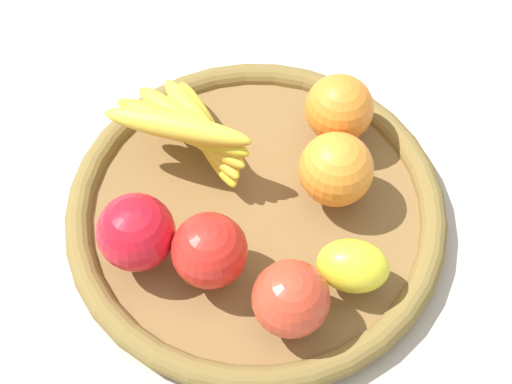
{
  "coord_description": "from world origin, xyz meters",
  "views": [
    {
      "loc": [
        -0.13,
        0.41,
        0.72
      ],
      "look_at": [
        0.0,
        0.0,
        0.05
      ],
      "focal_mm": 53.82,
      "sensor_mm": 36.0,
      "label": 1
    }
  ],
  "objects_px": {
    "orange_0": "(336,169)",
    "apple_1": "(136,232)",
    "orange_1": "(339,108)",
    "apple_2": "(291,299)",
    "banana_bunch": "(192,128)",
    "apple_0": "(210,251)",
    "lemon_0": "(353,266)"
  },
  "relations": [
    {
      "from": "apple_0",
      "to": "apple_1",
      "type": "height_order",
      "value": "apple_1"
    },
    {
      "from": "banana_bunch",
      "to": "apple_1",
      "type": "bearing_deg",
      "value": 87.36
    },
    {
      "from": "apple_0",
      "to": "lemon_0",
      "type": "distance_m",
      "value": 0.14
    },
    {
      "from": "banana_bunch",
      "to": "apple_1",
      "type": "relative_size",
      "value": 2.08
    },
    {
      "from": "apple_2",
      "to": "orange_1",
      "type": "bearing_deg",
      "value": -86.24
    },
    {
      "from": "orange_1",
      "to": "apple_2",
      "type": "height_order",
      "value": "orange_1"
    },
    {
      "from": "orange_1",
      "to": "apple_0",
      "type": "relative_size",
      "value": 1.0
    },
    {
      "from": "orange_1",
      "to": "orange_0",
      "type": "relative_size",
      "value": 0.96
    },
    {
      "from": "apple_2",
      "to": "orange_0",
      "type": "height_order",
      "value": "orange_0"
    },
    {
      "from": "orange_1",
      "to": "lemon_0",
      "type": "xyz_separation_m",
      "value": [
        -0.06,
        0.18,
        -0.01
      ]
    },
    {
      "from": "orange_1",
      "to": "apple_0",
      "type": "height_order",
      "value": "same"
    },
    {
      "from": "apple_1",
      "to": "apple_2",
      "type": "relative_size",
      "value": 1.05
    },
    {
      "from": "lemon_0",
      "to": "apple_2",
      "type": "xyz_separation_m",
      "value": [
        0.05,
        0.06,
        0.01
      ]
    },
    {
      "from": "banana_bunch",
      "to": "orange_1",
      "type": "bearing_deg",
      "value": -151.79
    },
    {
      "from": "banana_bunch",
      "to": "orange_0",
      "type": "bearing_deg",
      "value": 178.83
    },
    {
      "from": "orange_1",
      "to": "apple_0",
      "type": "distance_m",
      "value": 0.22
    },
    {
      "from": "apple_0",
      "to": "lemon_0",
      "type": "relative_size",
      "value": 1.05
    },
    {
      "from": "orange_0",
      "to": "apple_0",
      "type": "bearing_deg",
      "value": 54.65
    },
    {
      "from": "apple_2",
      "to": "orange_0",
      "type": "relative_size",
      "value": 0.95
    },
    {
      "from": "apple_0",
      "to": "lemon_0",
      "type": "bearing_deg",
      "value": -166.25
    },
    {
      "from": "apple_0",
      "to": "apple_2",
      "type": "xyz_separation_m",
      "value": [
        -0.09,
        0.02,
        -0.0
      ]
    },
    {
      "from": "orange_0",
      "to": "apple_1",
      "type": "bearing_deg",
      "value": 38.64
    },
    {
      "from": "lemon_0",
      "to": "apple_0",
      "type": "bearing_deg",
      "value": 13.75
    },
    {
      "from": "orange_1",
      "to": "lemon_0",
      "type": "relative_size",
      "value": 1.06
    },
    {
      "from": "orange_1",
      "to": "apple_1",
      "type": "relative_size",
      "value": 0.97
    },
    {
      "from": "orange_1",
      "to": "apple_2",
      "type": "bearing_deg",
      "value": 93.76
    },
    {
      "from": "apple_1",
      "to": "lemon_0",
      "type": "bearing_deg",
      "value": -169.98
    },
    {
      "from": "apple_1",
      "to": "orange_0",
      "type": "bearing_deg",
      "value": -141.36
    },
    {
      "from": "banana_bunch",
      "to": "orange_1",
      "type": "relative_size",
      "value": 2.14
    },
    {
      "from": "lemon_0",
      "to": "orange_0",
      "type": "distance_m",
      "value": 0.11
    },
    {
      "from": "apple_1",
      "to": "apple_2",
      "type": "xyz_separation_m",
      "value": [
        -0.16,
        0.02,
        -0.0
      ]
    },
    {
      "from": "apple_0",
      "to": "orange_0",
      "type": "distance_m",
      "value": 0.16
    }
  ]
}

